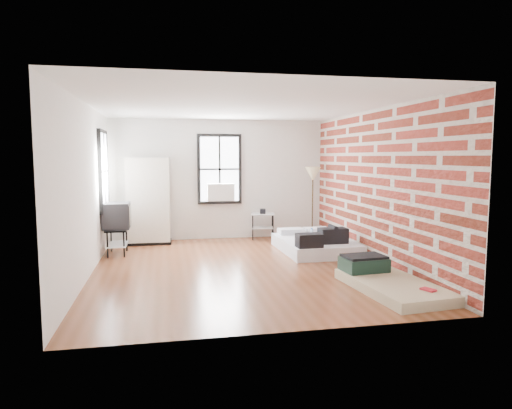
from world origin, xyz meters
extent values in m
plane|color=brown|center=(0.00, 0.00, 0.00)|extent=(6.00, 6.00, 0.00)
cube|color=silver|center=(0.00, 3.00, 1.40)|extent=(5.00, 0.01, 2.80)
cube|color=silver|center=(0.00, -3.00, 1.40)|extent=(5.00, 0.01, 2.80)
cube|color=silver|center=(-2.50, 0.00, 1.40)|extent=(0.01, 6.00, 2.80)
cube|color=maroon|center=(2.50, 0.00, 1.40)|extent=(0.02, 6.00, 2.80)
cube|color=white|center=(0.00, 0.00, 2.80)|extent=(5.00, 6.00, 0.01)
cube|color=white|center=(0.00, 2.95, 1.65)|extent=(0.90, 0.02, 1.50)
cube|color=black|center=(-0.48, 2.97, 1.65)|extent=(0.07, 0.08, 1.64)
cube|color=black|center=(0.48, 2.97, 1.65)|extent=(0.07, 0.08, 1.64)
cube|color=black|center=(0.00, 2.97, 2.44)|extent=(0.90, 0.08, 0.07)
cube|color=black|center=(0.00, 2.97, 0.86)|extent=(0.90, 0.08, 0.07)
cube|color=black|center=(0.00, 2.94, 1.65)|extent=(0.04, 0.02, 1.50)
cube|color=black|center=(0.00, 2.94, 1.65)|extent=(0.90, 0.02, 0.04)
cube|color=white|center=(0.00, 2.83, 1.12)|extent=(0.62, 0.30, 0.40)
cube|color=white|center=(-2.45, 1.80, 1.65)|extent=(0.02, 0.90, 1.50)
cube|color=black|center=(-2.47, 1.32, 1.65)|extent=(0.08, 0.07, 1.64)
cube|color=black|center=(-2.47, 2.29, 1.65)|extent=(0.08, 0.07, 1.64)
cube|color=black|center=(-2.47, 1.80, 2.44)|extent=(0.08, 0.90, 0.07)
cube|color=black|center=(-2.47, 1.80, 0.86)|extent=(0.08, 0.90, 0.07)
cube|color=black|center=(-2.44, 1.80, 1.65)|extent=(0.02, 0.04, 1.50)
cube|color=black|center=(-2.44, 1.80, 1.65)|extent=(0.02, 0.90, 0.04)
cube|color=white|center=(1.75, 1.11, 0.12)|extent=(1.43, 1.91, 0.25)
cube|color=white|center=(1.44, 1.84, 0.31)|extent=(0.55, 0.36, 0.12)
cube|color=white|center=(2.03, 1.85, 0.31)|extent=(0.55, 0.36, 0.12)
cube|color=black|center=(1.96, 0.66, 0.40)|extent=(0.55, 0.33, 0.30)
cylinder|color=black|center=(1.96, 0.66, 0.56)|extent=(0.09, 0.35, 0.08)
cube|color=black|center=(1.37, 0.35, 0.38)|extent=(0.48, 0.31, 0.26)
cylinder|color=#C3E1FB|center=(1.65, 1.05, 0.36)|extent=(0.07, 0.07, 0.22)
cylinder|color=blue|center=(1.65, 1.05, 0.48)|extent=(0.04, 0.04, 0.03)
cube|color=beige|center=(1.95, -1.80, 0.07)|extent=(1.13, 1.91, 0.14)
cube|color=#163228|center=(1.79, -1.13, 0.25)|extent=(0.72, 0.54, 0.21)
cube|color=black|center=(1.79, -1.13, 0.38)|extent=(0.67, 0.50, 0.04)
cube|color=red|center=(2.19, -2.31, 0.16)|extent=(0.19, 0.23, 0.02)
cube|color=black|center=(-1.63, 2.65, 0.03)|extent=(0.98, 0.58, 0.06)
cube|color=beige|center=(-1.63, 2.65, 0.99)|extent=(0.94, 0.54, 1.86)
cylinder|color=black|center=(0.72, 2.58, 0.30)|extent=(0.02, 0.02, 0.59)
cylinder|color=black|center=(1.19, 2.50, 0.30)|extent=(0.02, 0.02, 0.59)
cylinder|color=black|center=(0.79, 2.94, 0.30)|extent=(0.02, 0.02, 0.59)
cylinder|color=black|center=(1.25, 2.86, 0.30)|extent=(0.02, 0.02, 0.59)
cube|color=silver|center=(0.99, 2.72, 0.59)|extent=(0.61, 0.52, 0.02)
cube|color=silver|center=(0.99, 2.72, 0.27)|extent=(0.58, 0.49, 0.02)
cube|color=black|center=(0.99, 2.72, 0.66)|extent=(0.16, 0.21, 0.11)
cylinder|color=#332611|center=(2.15, 2.52, 0.01)|extent=(0.24, 0.24, 0.03)
cylinder|color=#332611|center=(2.15, 2.52, 0.76)|extent=(0.03, 0.03, 1.47)
cone|color=tan|center=(2.15, 2.52, 1.54)|extent=(0.36, 0.36, 0.32)
cylinder|color=black|center=(-2.37, 1.29, 0.25)|extent=(0.03, 0.03, 0.51)
cylinder|color=black|center=(-2.07, 1.29, 0.25)|extent=(0.03, 0.03, 0.51)
cylinder|color=black|center=(-2.37, 1.90, 0.25)|extent=(0.03, 0.03, 0.51)
cylinder|color=black|center=(-2.07, 1.90, 0.25)|extent=(0.03, 0.03, 0.51)
cube|color=black|center=(-2.22, 1.60, 0.51)|extent=(0.41, 0.74, 0.03)
cube|color=silver|center=(-2.22, 1.60, 0.20)|extent=(0.39, 0.71, 0.02)
cube|color=black|center=(-2.22, 1.60, 0.78)|extent=(0.51, 0.59, 0.51)
cube|color=black|center=(-1.97, 1.60, 0.78)|extent=(0.02, 0.49, 0.41)
camera|label=1|loc=(-1.27, -7.72, 1.94)|focal=32.00mm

